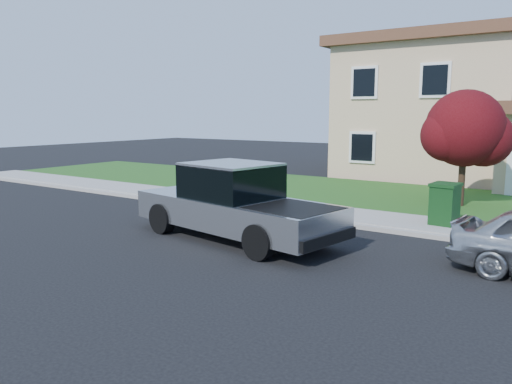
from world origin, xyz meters
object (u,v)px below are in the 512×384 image
woman (277,203)px  trash_bin (445,203)px  pickup_truck (235,204)px  ornamental_tree (466,132)px

woman → trash_bin: (3.69, 2.78, -0.07)m
pickup_truck → trash_bin: size_ratio=5.38×
woman → trash_bin: woman is taller
pickup_truck → trash_bin: bearing=54.2°
pickup_truck → ornamental_tree: size_ratio=1.59×
pickup_truck → woman: pickup_truck is taller
ornamental_tree → trash_bin: bearing=-85.5°
ornamental_tree → pickup_truck: bearing=-117.1°
pickup_truck → woman: 1.39m
woman → trash_bin: size_ratio=1.47×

